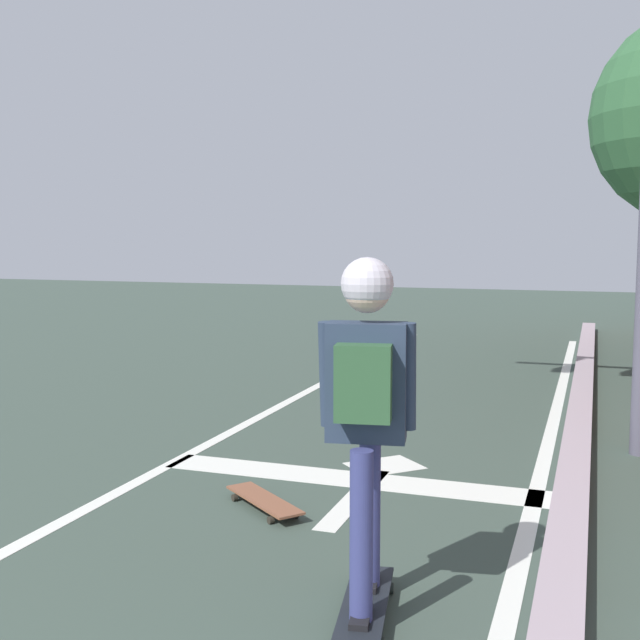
# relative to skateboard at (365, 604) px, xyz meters

# --- Properties ---
(lane_line_center) EXTENTS (0.12, 20.00, 0.01)m
(lane_line_center) POSITION_rel_skateboard_xyz_m (-2.26, 1.29, -0.07)
(lane_line_center) COLOR silver
(lane_line_center) RESTS_ON ground
(lane_line_curbside) EXTENTS (0.12, 20.00, 0.01)m
(lane_line_curbside) POSITION_rel_skateboard_xyz_m (0.66, 1.29, -0.07)
(lane_line_curbside) COLOR silver
(lane_line_curbside) RESTS_ON ground
(stop_bar) EXTENTS (3.07, 0.40, 0.01)m
(stop_bar) POSITION_rel_skateboard_xyz_m (-0.72, 2.13, -0.07)
(stop_bar) COLOR silver
(stop_bar) RESTS_ON ground
(lane_arrow_stem) EXTENTS (0.16, 1.40, 0.01)m
(lane_arrow_stem) POSITION_rel_skateboard_xyz_m (-0.57, 1.72, -0.07)
(lane_arrow_stem) COLOR silver
(lane_arrow_stem) RESTS_ON ground
(lane_arrow_head) EXTENTS (0.71, 0.71, 0.01)m
(lane_arrow_head) POSITION_rel_skateboard_xyz_m (-0.57, 2.57, -0.07)
(lane_arrow_head) COLOR silver
(lane_arrow_head) RESTS_ON ground
(curb_strip) EXTENTS (0.24, 24.00, 0.14)m
(curb_strip) POSITION_rel_skateboard_xyz_m (0.91, 1.29, -0.00)
(curb_strip) COLOR #A5939D
(curb_strip) RESTS_ON ground
(skateboard) EXTENTS (0.36, 0.88, 0.09)m
(skateboard) POSITION_rel_skateboard_xyz_m (0.00, 0.00, 0.00)
(skateboard) COLOR black
(skateboard) RESTS_ON ground
(skater) EXTENTS (0.46, 0.63, 1.70)m
(skater) POSITION_rel_skateboard_xyz_m (0.00, -0.02, 1.10)
(skater) COLOR navy
(skater) RESTS_ON skateboard
(spare_skateboard) EXTENTS (0.74, 0.64, 0.08)m
(spare_skateboard) POSITION_rel_skateboard_xyz_m (-1.09, 1.28, -0.01)
(spare_skateboard) COLOR brown
(spare_skateboard) RESTS_ON ground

